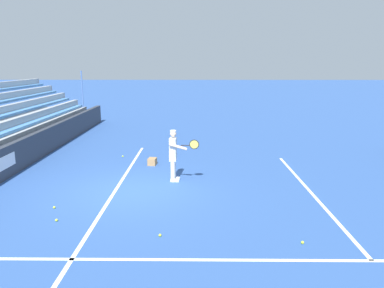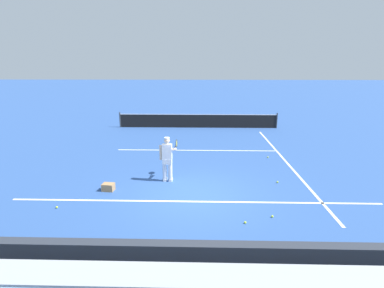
% 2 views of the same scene
% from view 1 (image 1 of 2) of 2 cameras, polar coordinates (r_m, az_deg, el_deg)
% --- Properties ---
extents(ground_plane, '(160.00, 160.00, 0.00)m').
position_cam_1_polar(ground_plane, '(11.75, -9.24, -7.08)').
color(ground_plane, '#2D5193').
extents(court_baseline_white, '(12.00, 0.10, 0.01)m').
position_cam_1_polar(court_baseline_white, '(11.85, -11.64, -7.01)').
color(court_baseline_white, white).
rests_on(court_baseline_white, ground).
extents(court_sideline_white, '(0.10, 12.00, 0.01)m').
position_cam_1_polar(court_sideline_white, '(8.08, 15.62, -16.70)').
color(court_sideline_white, white).
rests_on(court_sideline_white, ground).
extents(court_service_line_white, '(8.22, 0.10, 0.01)m').
position_cam_1_polar(court_service_line_white, '(12.11, 17.57, -6.92)').
color(court_service_line_white, white).
rests_on(court_service_line_white, ground).
extents(tennis_player, '(0.62, 0.98, 1.71)m').
position_cam_1_polar(tennis_player, '(12.36, -2.77, -1.65)').
color(tennis_player, silver).
rests_on(tennis_player, ground).
extents(ball_box_cardboard, '(0.43, 0.34, 0.26)m').
position_cam_1_polar(ball_box_cardboard, '(14.57, -6.07, -2.67)').
color(ball_box_cardboard, '#A87F51').
rests_on(ball_box_cardboard, ground).
extents(tennis_ball_near_player, '(0.07, 0.07, 0.07)m').
position_cam_1_polar(tennis_ball_near_player, '(8.76, -4.90, -13.68)').
color(tennis_ball_near_player, '#CCE533').
rests_on(tennis_ball_near_player, ground).
extents(tennis_ball_midcourt, '(0.07, 0.07, 0.07)m').
position_cam_1_polar(tennis_ball_midcourt, '(10.06, -19.95, -10.85)').
color(tennis_ball_midcourt, '#CCE533').
rests_on(tennis_ball_midcourt, ground).
extents(tennis_ball_stray_back, '(0.07, 0.07, 0.07)m').
position_cam_1_polar(tennis_ball_stray_back, '(15.96, -10.50, -1.85)').
color(tennis_ball_stray_back, '#CCE533').
rests_on(tennis_ball_stray_back, ground).
extents(tennis_ball_far_right, '(0.07, 0.07, 0.07)m').
position_cam_1_polar(tennis_ball_far_right, '(10.92, -20.25, -9.05)').
color(tennis_ball_far_right, '#CCE533').
rests_on(tennis_ball_far_right, ground).
extents(tennis_ball_on_baseline, '(0.07, 0.07, 0.07)m').
position_cam_1_polar(tennis_ball_on_baseline, '(8.75, 16.49, -14.19)').
color(tennis_ball_on_baseline, '#CCE533').
rests_on(tennis_ball_on_baseline, ground).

